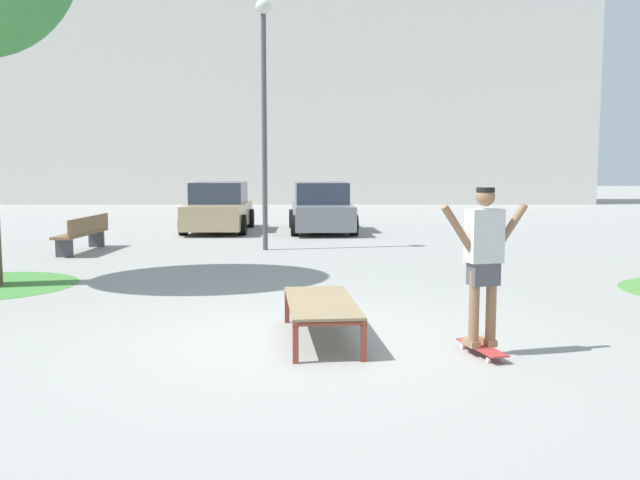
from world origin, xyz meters
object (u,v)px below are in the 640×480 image
at_px(skateboard, 481,348).
at_px(car_grey, 321,209).
at_px(car_tan, 219,209).
at_px(skater, 484,255).
at_px(light_post, 264,87).
at_px(skate_box, 321,305).
at_px(park_bench, 83,233).

distance_m(skateboard, car_grey, 13.96).
relative_size(skateboard, car_tan, 0.20).
height_order(skater, car_tan, skater).
xyz_separation_m(skateboard, skater, (-0.00, 0.00, 0.99)).
relative_size(car_grey, light_post, 0.74).
relative_size(skater, car_grey, 0.40).
bearing_deg(skate_box, skateboard, -21.04).
bearing_deg(skater, skate_box, 159.00).
bearing_deg(skate_box, skater, -21.00).
height_order(car_tan, car_grey, same).
height_order(car_grey, park_bench, car_grey).
height_order(car_grey, light_post, light_post).
relative_size(skate_box, skateboard, 2.38).
bearing_deg(light_post, car_grey, 73.41).
bearing_deg(skate_box, car_tan, 102.71).
relative_size(skateboard, skater, 0.49).
bearing_deg(skater, car_tan, 108.59).
xyz_separation_m(car_tan, park_bench, (-2.45, -5.15, -0.24)).
height_order(skate_box, car_grey, car_grey).
bearing_deg(car_grey, light_post, -106.59).
height_order(skateboard, car_grey, car_grey).
xyz_separation_m(skater, car_tan, (-4.72, 14.02, -0.38)).
xyz_separation_m(skater, car_grey, (-1.56, 13.86, -0.38)).
height_order(skater, light_post, light_post).
bearing_deg(skateboard, park_bench, 128.93).
bearing_deg(park_bench, skate_box, -56.37).
xyz_separation_m(skater, light_post, (-2.95, 9.20, 2.75)).
bearing_deg(park_bench, car_grey, 41.63).
relative_size(skate_box, skater, 1.16).
height_order(car_tan, park_bench, car_tan).
bearing_deg(car_grey, park_bench, -138.37).
xyz_separation_m(skateboard, car_tan, (-4.72, 14.03, 0.61)).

